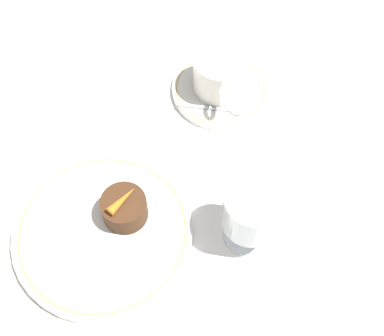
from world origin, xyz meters
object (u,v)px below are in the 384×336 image
at_px(dinner_plate, 103,233).
at_px(dessert_cake, 124,208).
at_px(fork, 130,136).
at_px(wine_glass, 252,212).
at_px(coffee_cup, 220,73).

height_order(dinner_plate, dessert_cake, dessert_cake).
bearing_deg(fork, dessert_cake, 1.06).
height_order(dinner_plate, wine_glass, wine_glass).
bearing_deg(dinner_plate, fork, 170.05).
relative_size(dinner_plate, dessert_cake, 3.96).
bearing_deg(fork, dinner_plate, -9.95).
relative_size(dinner_plate, wine_glass, 2.27).
height_order(dinner_plate, coffee_cup, coffee_cup).
bearing_deg(wine_glass, dessert_cake, -98.38).
height_order(wine_glass, fork, wine_glass).
bearing_deg(dessert_cake, wine_glass, 81.62).
relative_size(coffee_cup, wine_glass, 1.00).
xyz_separation_m(dinner_plate, fork, (-0.16, 0.03, -0.01)).
bearing_deg(wine_glass, coffee_cup, -172.78).
bearing_deg(dessert_cake, coffee_cup, 148.68).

